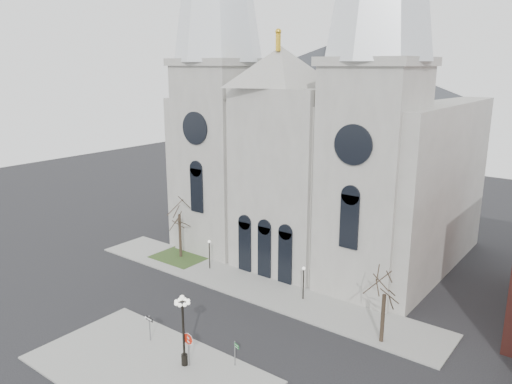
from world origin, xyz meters
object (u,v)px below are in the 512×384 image
Objects in this scene: stop_sign at (188,342)px; street_name_sign at (235,352)px; one_way_sign at (150,324)px; globe_lamp at (183,322)px.

stop_sign reaches higher than street_name_sign.
street_name_sign is at bearing 55.36° from stop_sign.
street_name_sign is at bearing 15.46° from one_way_sign.
stop_sign is 1.68m from globe_lamp.
one_way_sign is at bearing 171.12° from globe_lamp.
globe_lamp reaches higher than one_way_sign.
globe_lamp is (-0.33, -0.15, 1.64)m from stop_sign.
street_name_sign is at bearing 35.46° from globe_lamp.
stop_sign is at bearing -1.96° from one_way_sign.
globe_lamp is 2.59× the size of one_way_sign.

